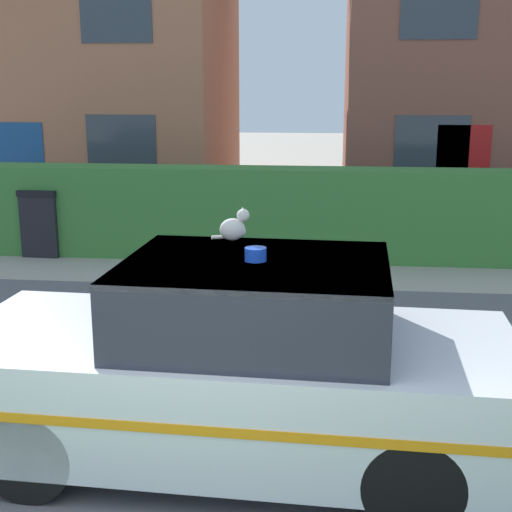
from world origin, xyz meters
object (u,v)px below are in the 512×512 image
object	(u,v)px
cat	(235,227)
wheelie_bin	(46,221)
house_left	(65,43)
police_car	(238,367)

from	to	relation	value
cat	wheelie_bin	distance (m)	7.61
cat	house_left	distance (m)	12.73
police_car	cat	xyz separation A→B (m)	(-0.05, 0.23, 1.04)
wheelie_bin	house_left	bearing A→B (deg)	108.15
house_left	wheelie_bin	size ratio (longest dim) A/B	6.84
police_car	cat	distance (m)	1.07
police_car	wheelie_bin	distance (m)	7.74
cat	house_left	xyz separation A→B (m)	(-5.47, 11.32, 1.95)
police_car	house_left	bearing A→B (deg)	-62.18
police_car	cat	size ratio (longest dim) A/B	14.39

